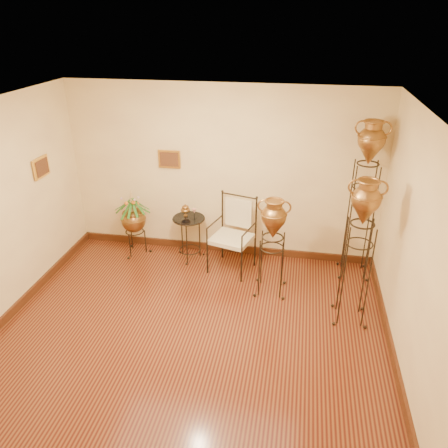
% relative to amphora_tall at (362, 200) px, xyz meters
% --- Properties ---
extents(ground, '(5.00, 5.00, 0.00)m').
position_rel_amphora_tall_xyz_m(ground, '(-2.15, -2.15, -1.24)').
color(ground, brown).
rests_on(ground, ground).
extents(room_shell, '(5.02, 5.02, 2.81)m').
position_rel_amphora_tall_xyz_m(room_shell, '(-2.16, -2.14, 0.49)').
color(room_shell, '#FFE9A4').
rests_on(room_shell, ground).
extents(amphora_tall, '(0.51, 0.51, 2.44)m').
position_rel_amphora_tall_xyz_m(amphora_tall, '(0.00, 0.00, 0.00)').
color(amphora_tall, black).
rests_on(amphora_tall, ground).
extents(amphora_mid, '(0.57, 0.57, 2.00)m').
position_rel_amphora_tall_xyz_m(amphora_mid, '(-0.14, -1.16, -0.23)').
color(amphora_mid, black).
rests_on(amphora_mid, ground).
extents(amphora_short, '(0.47, 0.47, 1.48)m').
position_rel_amphora_tall_xyz_m(amphora_short, '(-1.23, -0.71, -0.51)').
color(amphora_short, black).
rests_on(amphora_short, ground).
extents(planter_urn, '(0.74, 0.74, 1.18)m').
position_rel_amphora_tall_xyz_m(planter_urn, '(-3.58, 0.00, -0.58)').
color(planter_urn, black).
rests_on(planter_urn, ground).
extents(armchair, '(0.81, 0.78, 1.19)m').
position_rel_amphora_tall_xyz_m(armchair, '(-1.89, -0.23, -0.65)').
color(armchair, black).
rests_on(armchair, ground).
extents(side_table, '(0.56, 0.56, 0.94)m').
position_rel_amphora_tall_xyz_m(side_table, '(-2.63, 0.00, -0.86)').
color(side_table, black).
rests_on(side_table, ground).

